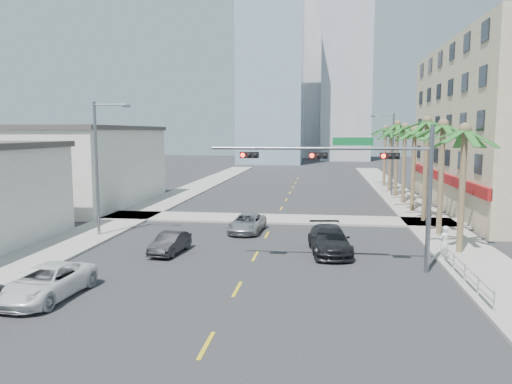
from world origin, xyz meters
The scene contains 25 objects.
ground centered at (0.00, 0.00, 0.00)m, with size 260.00×260.00×0.00m, color #262628.
sidewalk_right centered at (12.00, 20.00, 0.07)m, with size 4.00×120.00×0.15m, color gray.
sidewalk_left centered at (-12.00, 20.00, 0.07)m, with size 4.00×120.00×0.15m, color gray.
sidewalk_cross centered at (0.00, 22.00, 0.07)m, with size 80.00×4.00×0.15m, color gray.
building_left_far centered at (-19.50, 28.00, 3.60)m, with size 11.00×18.00×7.20m, color beige.
tower_far_left centered at (-8.00, 95.00, 24.00)m, with size 14.00×14.00×48.00m, color #99B2C6.
tower_far_right centered at (9.00, 110.00, 30.00)m, with size 12.00×12.00×60.00m, color #ADADB2.
tower_far_center centered at (-3.00, 125.00, 21.00)m, with size 16.00×16.00×42.00m, color #ADADB2.
traffic_signal_mast centered at (5.78, 7.95, 5.06)m, with size 11.12×0.54×7.20m.
palm_tree_0 centered at (11.60, 12.00, 7.08)m, with size 4.80×4.80×7.80m.
palm_tree_1 centered at (11.60, 17.20, 7.43)m, with size 4.80×4.80×8.16m.
palm_tree_2 centered at (11.60, 22.40, 7.78)m, with size 4.80×4.80×8.52m.
palm_tree_3 centered at (11.60, 27.60, 7.08)m, with size 4.80×4.80×7.80m.
palm_tree_4 centered at (11.60, 32.80, 7.43)m, with size 4.80×4.80×8.16m.
palm_tree_5 centered at (11.60, 38.00, 7.78)m, with size 4.80×4.80×8.52m.
palm_tree_6 centered at (11.60, 43.20, 7.08)m, with size 4.80×4.80×7.80m.
palm_tree_7 centered at (11.60, 48.40, 7.43)m, with size 4.80×4.80×8.16m.
streetlight_left centered at (-11.00, 14.00, 5.06)m, with size 2.55×0.25×9.00m.
streetlight_right centered at (11.00, 38.00, 5.06)m, with size 2.55×0.25×9.00m.
guardrail centered at (10.30, 6.00, 0.67)m, with size 0.08×8.08×1.00m.
car_parked_far centered at (-7.80, 1.71, 0.70)m, with size 2.32×5.02×1.40m, color white.
car_lane_left centered at (-5.00, 10.06, 0.61)m, with size 1.29×3.71×1.22m, color black.
car_lane_center centered at (-1.50, 16.74, 0.64)m, with size 2.12×4.60×1.28m, color #AEAEB3.
car_lane_right centered at (4.18, 11.32, 0.78)m, with size 2.18×5.37×1.56m, color black.
pedestrian centered at (10.30, 10.08, 1.08)m, with size 0.68×0.44×1.86m, color white.
Camera 1 is at (3.73, -17.40, 7.02)m, focal length 35.00 mm.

